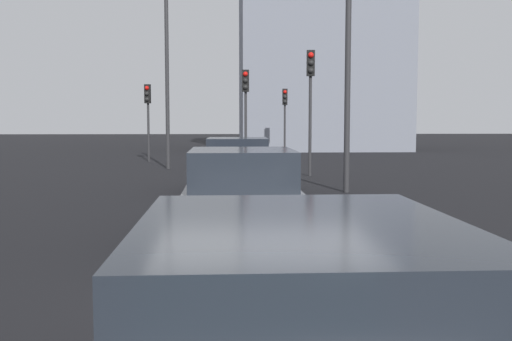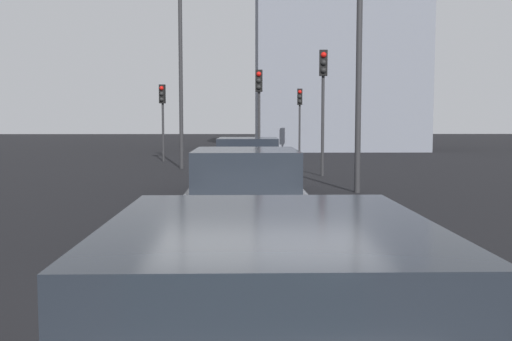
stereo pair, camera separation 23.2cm
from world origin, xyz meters
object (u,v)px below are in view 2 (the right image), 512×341
(traffic_light_far_right, at_px, (300,108))
(traffic_light_near_right, at_px, (259,98))
(car_navy_lead, at_px, (248,165))
(car_grey_second, at_px, (246,199))
(traffic_light_near_left, at_px, (162,106))
(traffic_light_far_left, at_px, (323,86))
(street_lamp_kerbside, at_px, (181,51))
(street_lamp_far, at_px, (360,17))

(traffic_light_far_right, bearing_deg, traffic_light_near_right, -12.87)
(car_navy_lead, relative_size, car_grey_second, 0.96)
(traffic_light_near_left, bearing_deg, car_grey_second, 19.77)
(car_grey_second, height_order, traffic_light_far_right, traffic_light_far_right)
(car_grey_second, height_order, traffic_light_near_right, traffic_light_near_right)
(car_grey_second, distance_m, traffic_light_near_left, 19.88)
(traffic_light_near_right, xyz_separation_m, traffic_light_far_left, (-3.65, -2.18, 0.26))
(traffic_light_near_right, bearing_deg, traffic_light_near_left, -126.51)
(car_grey_second, xyz_separation_m, traffic_light_near_right, (15.34, -0.57, 2.18))
(street_lamp_kerbside, distance_m, street_lamp_far, 10.04)
(traffic_light_far_left, relative_size, street_lamp_far, 0.54)
(traffic_light_far_right, bearing_deg, traffic_light_far_left, 2.03)
(traffic_light_near_left, relative_size, traffic_light_far_right, 0.99)
(car_navy_lead, bearing_deg, traffic_light_near_left, 19.63)
(traffic_light_far_left, bearing_deg, street_lamp_kerbside, -118.57)
(car_grey_second, xyz_separation_m, traffic_light_far_left, (11.69, -2.75, 2.45))
(traffic_light_near_right, relative_size, street_lamp_kerbside, 0.49)
(street_lamp_kerbside, bearing_deg, car_grey_second, -170.12)
(street_lamp_kerbside, bearing_deg, traffic_light_far_left, -122.52)
(traffic_light_far_left, distance_m, traffic_light_far_right, 12.14)
(street_lamp_far, bearing_deg, traffic_light_far_right, 0.16)
(traffic_light_far_right, bearing_deg, street_lamp_kerbside, -29.74)
(car_grey_second, relative_size, street_lamp_far, 0.54)
(traffic_light_near_left, bearing_deg, traffic_light_near_right, 56.61)
(traffic_light_far_left, bearing_deg, street_lamp_far, 7.94)
(car_grey_second, height_order, traffic_light_far_left, traffic_light_far_left)
(traffic_light_far_left, distance_m, street_lamp_far, 5.09)
(traffic_light_near_right, height_order, traffic_light_far_left, traffic_light_far_left)
(car_navy_lead, relative_size, traffic_light_near_left, 1.15)
(car_grey_second, distance_m, traffic_light_near_right, 15.51)
(car_grey_second, height_order, street_lamp_far, street_lamp_far)
(traffic_light_near_left, distance_m, traffic_light_near_right, 6.09)
(car_navy_lead, relative_size, traffic_light_near_right, 1.04)
(car_navy_lead, bearing_deg, traffic_light_far_right, -9.27)
(street_lamp_far, bearing_deg, car_navy_lead, 80.75)
(car_grey_second, bearing_deg, street_lamp_kerbside, 9.55)
(traffic_light_near_right, bearing_deg, car_navy_lead, 1.46)
(car_navy_lead, relative_size, traffic_light_far_right, 1.13)
(traffic_light_near_right, bearing_deg, traffic_light_far_right, 168.74)
(car_navy_lead, xyz_separation_m, traffic_light_near_left, (12.01, 4.06, 1.95))
(street_lamp_kerbside, bearing_deg, traffic_light_near_left, 17.70)
(traffic_light_far_left, height_order, street_lamp_kerbside, street_lamp_kerbside)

